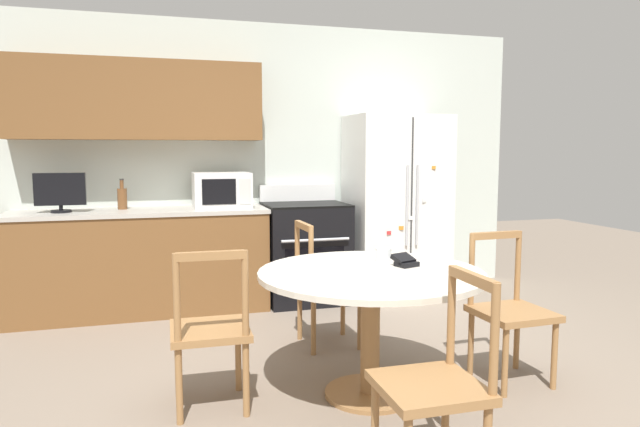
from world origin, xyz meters
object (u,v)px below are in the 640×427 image
object	(u,v)px
dining_chair_near	(436,385)
dining_chair_far	(325,286)
refrigerator	(396,206)
dining_chair_right	(510,311)
microwave	(222,190)
wallet	(405,261)
counter_bottle	(122,198)
oven_range	(305,251)
dining_chair_left	(210,331)
countertop_tv	(60,191)
candle_glass	(384,256)

from	to	relation	value
dining_chair_near	dining_chair_far	world-z (taller)	same
refrigerator	dining_chair_far	world-z (taller)	refrigerator
dining_chair_right	microwave	bearing A→B (deg)	-58.21
wallet	counter_bottle	bearing A→B (deg)	127.46
oven_range	dining_chair_left	distance (m)	2.31
refrigerator	dining_chair_right	xyz separation A→B (m)	(-0.19, -2.14, -0.43)
refrigerator	dining_chair_right	world-z (taller)	refrigerator
refrigerator	oven_range	world-z (taller)	refrigerator
microwave	dining_chair_near	distance (m)	3.16
dining_chair_right	dining_chair_near	xyz separation A→B (m)	(-0.96, -0.87, 0.00)
oven_range	countertop_tv	xyz separation A→B (m)	(-2.08, -0.01, 0.61)
microwave	countertop_tv	world-z (taller)	countertop_tv
countertop_tv	dining_chair_right	distance (m)	3.59
oven_range	dining_chair_near	distance (m)	3.04
dining_chair_far	wallet	size ratio (longest dim) A/B	5.69
wallet	dining_chair_near	bearing A→B (deg)	-107.29
candle_glass	wallet	size ratio (longest dim) A/B	0.59
oven_range	dining_chair_near	size ratio (longest dim) A/B	1.20
countertop_tv	wallet	bearing A→B (deg)	-43.71
dining_chair_far	dining_chair_left	xyz separation A→B (m)	(-0.90, -0.81, 0.00)
microwave	dining_chair_far	size ratio (longest dim) A/B	0.55
counter_bottle	dining_chair_far	xyz separation A→B (m)	(1.43, -1.35, -0.57)
dining_chair_right	dining_chair_left	size ratio (longest dim) A/B	1.00
counter_bottle	microwave	bearing A→B (deg)	-6.28
microwave	dining_chair_near	size ratio (longest dim) A/B	0.55
refrigerator	countertop_tv	bearing A→B (deg)	179.75
microwave	countertop_tv	bearing A→B (deg)	-178.35
candle_glass	wallet	bearing A→B (deg)	-65.79
microwave	oven_range	bearing A→B (deg)	-2.06
dining_chair_near	candle_glass	bearing A→B (deg)	-10.92
dining_chair_right	dining_chair_near	bearing A→B (deg)	39.96
countertop_tv	microwave	bearing A→B (deg)	1.65
dining_chair_near	dining_chair_left	distance (m)	1.29
microwave	candle_glass	distance (m)	2.09
microwave	counter_bottle	distance (m)	0.85
candle_glass	refrigerator	bearing A→B (deg)	64.04
wallet	dining_chair_right	bearing A→B (deg)	-8.90
countertop_tv	dining_chair_left	distance (m)	2.36
wallet	candle_glass	bearing A→B (deg)	114.21
countertop_tv	dining_chair_near	distance (m)	3.59
dining_chair_right	dining_chair_far	world-z (taller)	same
dining_chair_left	candle_glass	world-z (taller)	dining_chair_left
refrigerator	countertop_tv	distance (m)	2.99
countertop_tv	counter_bottle	distance (m)	0.50
counter_bottle	dining_chair_left	xyz separation A→B (m)	(0.53, -2.16, -0.57)
counter_bottle	wallet	bearing A→B (deg)	-52.54
dining_chair_far	refrigerator	bearing A→B (deg)	136.30
dining_chair_right	dining_chair_left	bearing A→B (deg)	-6.02
microwave	dining_chair_near	bearing A→B (deg)	-80.30
counter_bottle	oven_range	bearing A→B (deg)	-4.28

